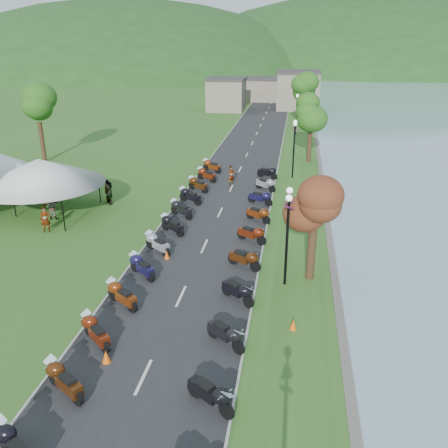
{
  "coord_description": "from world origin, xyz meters",
  "views": [
    {
      "loc": [
        5.19,
        -3.77,
        11.96
      ],
      "look_at": [
        1.12,
        22.61,
        1.3
      ],
      "focal_mm": 38.0,
      "sensor_mm": 36.0,
      "label": 1
    }
  ],
  "objects_px": {
    "vendor_tent_main": "(42,187)",
    "pedestrian_c": "(55,203)",
    "pedestrian_b": "(53,219)",
    "pedestrian_a": "(47,232)"
  },
  "relations": [
    {
      "from": "pedestrian_a",
      "to": "pedestrian_c",
      "type": "xyz_separation_m",
      "value": [
        -2.29,
        5.47,
        0.0
      ]
    },
    {
      "from": "pedestrian_b",
      "to": "pedestrian_c",
      "type": "relative_size",
      "value": 1.0
    },
    {
      "from": "vendor_tent_main",
      "to": "pedestrian_b",
      "type": "height_order",
      "value": "vendor_tent_main"
    },
    {
      "from": "pedestrian_a",
      "to": "pedestrian_c",
      "type": "relative_size",
      "value": 1.01
    },
    {
      "from": "vendor_tent_main",
      "to": "pedestrian_a",
      "type": "distance_m",
      "value": 4.24
    },
    {
      "from": "pedestrian_b",
      "to": "pedestrian_c",
      "type": "height_order",
      "value": "pedestrian_c"
    },
    {
      "from": "vendor_tent_main",
      "to": "pedestrian_c",
      "type": "height_order",
      "value": "vendor_tent_main"
    },
    {
      "from": "pedestrian_b",
      "to": "pedestrian_c",
      "type": "distance_m",
      "value": 3.57
    },
    {
      "from": "vendor_tent_main",
      "to": "pedestrian_a",
      "type": "height_order",
      "value": "vendor_tent_main"
    },
    {
      "from": "vendor_tent_main",
      "to": "pedestrian_b",
      "type": "bearing_deg",
      "value": -42.64
    }
  ]
}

